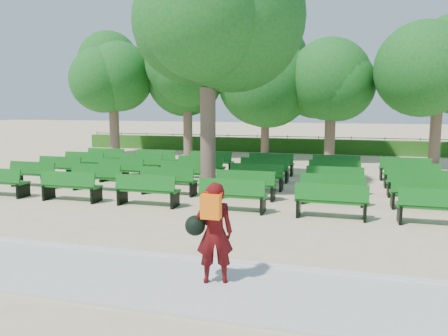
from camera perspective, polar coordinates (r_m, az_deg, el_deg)
ground at (r=15.13m, az=-2.59°, el=-3.45°), size 120.00×120.00×0.00m
paving at (r=8.67m, az=-18.36°, el=-12.76°), size 30.00×2.20×0.06m
curb at (r=9.58m, az=-14.48°, el=-10.43°), size 30.00×0.12×0.10m
hedge at (r=28.57m, az=6.16°, el=2.99°), size 26.00×0.70×0.90m
fence at (r=29.01m, az=6.28°, el=2.17°), size 26.00×0.10×1.02m
tree_line at (r=24.70m, az=4.62°, el=1.13°), size 21.80×6.80×7.04m
bench_array at (r=16.31m, az=-0.37°, el=-2.22°), size 1.97×0.74×1.22m
tree_among at (r=15.44m, az=-2.17°, el=15.39°), size 4.96×4.96×7.25m
person at (r=7.45m, az=-1.47°, el=-8.24°), size 0.87×0.61×1.74m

